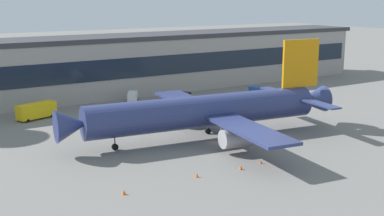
{
  "coord_description": "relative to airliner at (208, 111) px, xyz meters",
  "views": [
    {
      "loc": [
        -49.96,
        -69.97,
        25.6
      ],
      "look_at": [
        -1.11,
        7.54,
        5.0
      ],
      "focal_mm": 46.63,
      "sensor_mm": 36.0,
      "label": 1
    }
  ],
  "objects": [
    {
      "name": "traffic_cone_0",
      "position": [
        -1.03,
        -16.34,
        -4.87
      ],
      "size": [
        0.46,
        0.46,
        0.58
      ],
      "primitive_type": "cone",
      "color": "#F2590C",
      "rests_on": "ground_plane"
    },
    {
      "name": "terminal_building",
      "position": [
        0.24,
        48.4,
        2.64
      ],
      "size": [
        168.0,
        16.2,
        15.54
      ],
      "color": "#9E9993",
      "rests_on": "ground_plane"
    },
    {
      "name": "traffic_cone_1",
      "position": [
        -24.44,
        -16.4,
        -4.82
      ],
      "size": [
        0.54,
        0.54,
        0.67
      ],
      "primitive_type": "cone",
      "color": "#F2590C",
      "rests_on": "ground_plane"
    },
    {
      "name": "follow_me_car",
      "position": [
        35.14,
        28.55,
        -4.07
      ],
      "size": [
        3.24,
        4.78,
        1.85
      ],
      "color": "#2651A5",
      "rests_on": "ground_plane"
    },
    {
      "name": "fuel_truck",
      "position": [
        -22.51,
        31.79,
        -3.27
      ],
      "size": [
        8.85,
        5.25,
        3.35
      ],
      "color": "yellow",
      "rests_on": "ground_plane"
    },
    {
      "name": "traffic_cone_2",
      "position": [
        -12.78,
        -16.1,
        -4.84
      ],
      "size": [
        0.51,
        0.51,
        0.63
      ],
      "primitive_type": "cone",
      "color": "#F2590C",
      "rests_on": "ground_plane"
    },
    {
      "name": "crew_van",
      "position": [
        1.91,
        35.99,
        -3.7
      ],
      "size": [
        4.45,
        5.61,
        2.55
      ],
      "color": "white",
      "rests_on": "ground_plane"
    },
    {
      "name": "traffic_cone_3",
      "position": [
        -5.37,
        -16.89,
        -4.82
      ],
      "size": [
        0.53,
        0.53,
        0.67
      ],
      "primitive_type": "cone",
      "color": "#F2590C",
      "rests_on": "ground_plane"
    },
    {
      "name": "ground_plane",
      "position": [
        0.24,
        -3.42,
        -5.16
      ],
      "size": [
        600.0,
        600.0,
        0.0
      ],
      "primitive_type": "plane",
      "color": "slate"
    },
    {
      "name": "pushback_tractor",
      "position": [
        14.29,
        33.74,
        -4.11
      ],
      "size": [
        4.75,
        5.45,
        1.75
      ],
      "color": "black",
      "rests_on": "ground_plane"
    },
    {
      "name": "airliner",
      "position": [
        0.0,
        0.0,
        0.0
      ],
      "size": [
        54.07,
        46.0,
        17.45
      ],
      "color": "navy",
      "rests_on": "ground_plane"
    }
  ]
}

